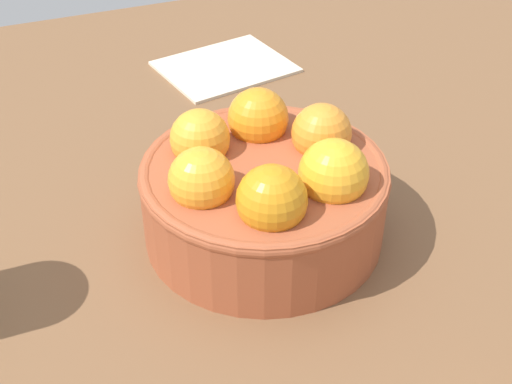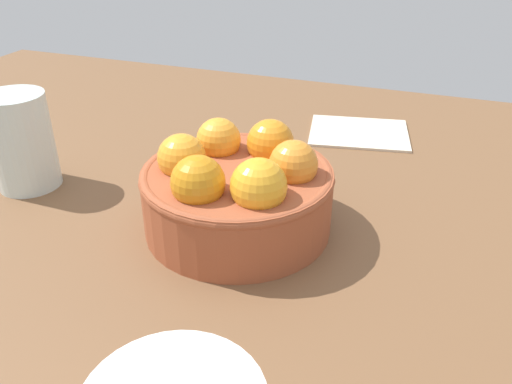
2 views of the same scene
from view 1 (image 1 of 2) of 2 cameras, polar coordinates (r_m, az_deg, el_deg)
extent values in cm
cube|color=brown|center=(51.01, 0.61, -5.15)|extent=(126.78, 88.06, 4.19)
cylinder|color=#9E4C2D|center=(47.86, 0.65, -0.74)|extent=(16.49, 16.49, 5.68)
torus|color=#9E4C2D|center=(46.42, 0.67, 1.65)|extent=(16.69, 16.69, 1.00)
sphere|color=gold|center=(44.28, 6.31, 1.50)|extent=(4.49, 4.49, 4.49)
sphere|color=orange|center=(48.18, 5.33, 4.76)|extent=(4.15, 4.15, 4.15)
sphere|color=orange|center=(49.72, 0.17, 6.02)|extent=(4.33, 4.33, 4.33)
sphere|color=orange|center=(47.54, -4.57, 4.33)|extent=(4.09, 4.09, 4.09)
sphere|color=orange|center=(43.58, -4.45, 0.98)|extent=(4.20, 4.20, 4.20)
sphere|color=orange|center=(41.82, 1.29, -0.64)|extent=(4.36, 4.36, 4.36)
cube|color=beige|center=(71.08, -2.53, 10.22)|extent=(13.73, 11.89, 0.60)
camera|label=2|loc=(0.31, 68.07, 2.03)|focal=36.69mm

